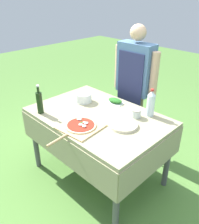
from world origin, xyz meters
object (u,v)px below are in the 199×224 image
(prep_table, at_px, (98,124))
(herb_container, at_px, (115,101))
(sauce_jar, at_px, (136,114))
(water_bottle, at_px, (151,103))
(oil_bottle, at_px, (40,102))
(pizza_on_peel, at_px, (80,126))
(plate_stack, at_px, (124,125))
(person_cook, at_px, (135,81))
(mixing_tub, at_px, (84,97))

(prep_table, relative_size, herb_container, 6.68)
(prep_table, distance_m, sauce_jar, 0.39)
(water_bottle, bearing_deg, oil_bottle, -137.69)
(prep_table, height_order, water_bottle, water_bottle)
(pizza_on_peel, distance_m, plate_stack, 0.38)
(prep_table, bearing_deg, oil_bottle, -139.50)
(person_cook, distance_m, oil_bottle, 1.09)
(pizza_on_peel, distance_m, sauce_jar, 0.55)
(person_cook, distance_m, water_bottle, 0.55)
(sauce_jar, bearing_deg, plate_stack, -82.87)
(prep_table, xyz_separation_m, person_cook, (-0.09, 0.67, 0.24))
(mixing_tub, xyz_separation_m, sauce_jar, (0.61, 0.12, -0.01))
(plate_stack, bearing_deg, pizza_on_peel, -131.08)
(oil_bottle, height_order, sauce_jar, oil_bottle)
(herb_container, distance_m, mixing_tub, 0.34)
(pizza_on_peel, bearing_deg, water_bottle, 58.41)
(mixing_tub, relative_size, sauce_jar, 1.88)
(water_bottle, xyz_separation_m, mixing_tub, (-0.68, -0.24, -0.08))
(person_cook, relative_size, sauce_jar, 16.39)
(prep_table, bearing_deg, plate_stack, 2.75)
(prep_table, relative_size, mixing_tub, 7.62)
(herb_container, bearing_deg, mixing_tub, -140.69)
(oil_bottle, bearing_deg, plate_stack, 27.29)
(prep_table, xyz_separation_m, oil_bottle, (-0.43, -0.36, 0.21))
(oil_bottle, distance_m, sauce_jar, 0.93)
(prep_table, distance_m, oil_bottle, 0.60)
(herb_container, distance_m, plate_stack, 0.48)
(herb_container, relative_size, mixing_tub, 1.14)
(pizza_on_peel, xyz_separation_m, herb_container, (-0.12, 0.59, 0.01))
(person_cook, bearing_deg, pizza_on_peel, 97.03)
(pizza_on_peel, height_order, water_bottle, water_bottle)
(water_bottle, relative_size, sauce_jar, 2.94)
(mixing_tub, bearing_deg, oil_bottle, -102.21)
(oil_bottle, xyz_separation_m, water_bottle, (0.78, 0.71, 0.01))
(water_bottle, relative_size, mixing_tub, 1.56)
(pizza_on_peel, relative_size, sauce_jar, 6.13)
(person_cook, height_order, mixing_tub, person_cook)
(person_cook, height_order, plate_stack, person_cook)
(oil_bottle, height_order, herb_container, oil_bottle)
(mixing_tub, bearing_deg, prep_table, -18.00)
(prep_table, bearing_deg, herb_container, 101.30)
(mixing_tub, bearing_deg, person_cook, 67.40)
(herb_container, bearing_deg, water_bottle, 3.80)
(herb_container, bearing_deg, oil_bottle, -117.95)
(oil_bottle, height_order, plate_stack, oil_bottle)
(person_cook, xyz_separation_m, pizza_on_peel, (0.14, -0.95, -0.13))
(water_bottle, bearing_deg, plate_stack, -98.00)
(prep_table, xyz_separation_m, pizza_on_peel, (0.05, -0.28, 0.11))
(oil_bottle, xyz_separation_m, herb_container, (0.36, 0.68, -0.09))
(prep_table, relative_size, pizza_on_peel, 2.34)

